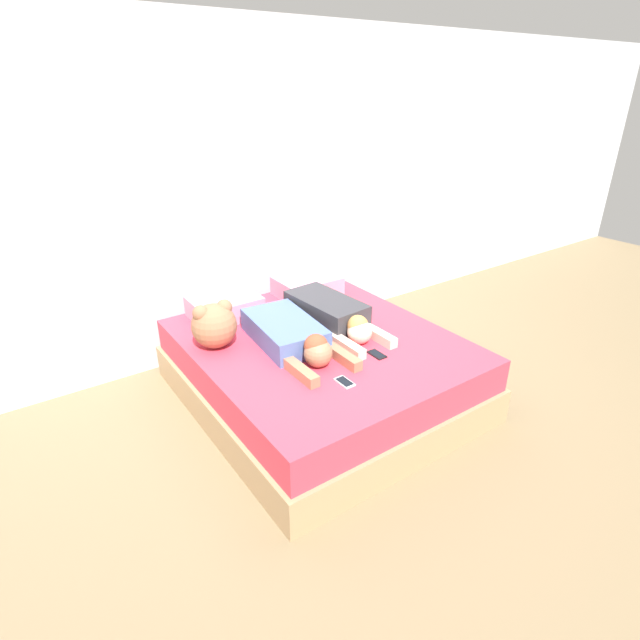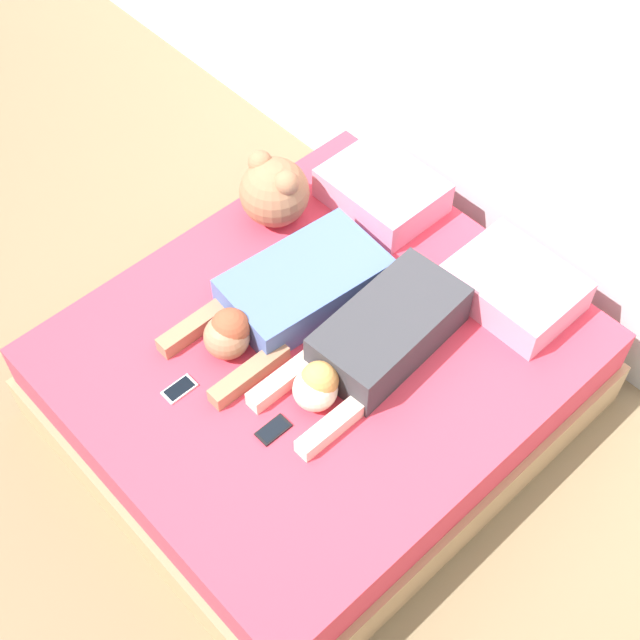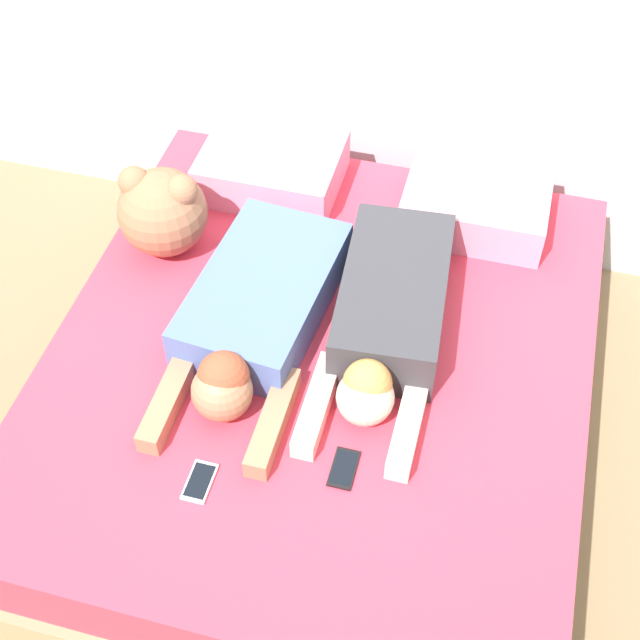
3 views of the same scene
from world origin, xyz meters
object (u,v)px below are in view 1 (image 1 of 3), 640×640
at_px(bed, 320,369).
at_px(cell_phone_right, 377,354).
at_px(cell_phone_left, 344,382).
at_px(plush_toy, 214,324).
at_px(pillow_head_left, 225,307).
at_px(person_right, 333,315).
at_px(person_left, 292,336).
at_px(pillow_head_right, 307,286).

bearing_deg(bed, cell_phone_right, -66.23).
distance_m(cell_phone_left, plush_toy, 1.00).
distance_m(pillow_head_left, person_right, 0.86).
relative_size(pillow_head_left, cell_phone_right, 3.84).
distance_m(person_left, cell_phone_right, 0.59).
xyz_separation_m(pillow_head_left, plush_toy, (-0.26, -0.41, 0.09)).
relative_size(pillow_head_right, person_left, 0.52).
xyz_separation_m(pillow_head_left, person_right, (0.58, -0.63, 0.02)).
relative_size(pillow_head_left, pillow_head_right, 1.00).
distance_m(bed, pillow_head_right, 0.89).
bearing_deg(pillow_head_left, cell_phone_right, -63.88).
bearing_deg(pillow_head_left, person_left, -77.38).
bearing_deg(person_left, cell_phone_right, -46.58).
bearing_deg(cell_phone_left, person_left, 91.51).
bearing_deg(pillow_head_right, cell_phone_right, -100.08).
distance_m(cell_phone_left, cell_phone_right, 0.41).
bearing_deg(person_left, plush_toy, 143.60).
relative_size(person_left, cell_phone_right, 7.39).
bearing_deg(bed, pillow_head_left, 117.37).
height_order(bed, plush_toy, plush_toy).
xyz_separation_m(pillow_head_left, cell_phone_right, (0.56, -1.15, -0.07)).
distance_m(bed, pillow_head_left, 0.89).
distance_m(person_left, cell_phone_left, 0.58).
height_order(pillow_head_left, cell_phone_right, pillow_head_left).
xyz_separation_m(pillow_head_right, cell_phone_left, (-0.59, -1.29, -0.07)).
relative_size(bed, pillow_head_right, 3.95).
height_order(person_left, person_right, person_left).
xyz_separation_m(pillow_head_right, plush_toy, (-1.03, -0.41, 0.09)).
distance_m(bed, cell_phone_left, 0.64).
bearing_deg(pillow_head_left, plush_toy, -122.71).
xyz_separation_m(pillow_head_right, person_right, (-0.19, -0.63, 0.02)).
distance_m(person_right, cell_phone_left, 0.78).
bearing_deg(person_left, cell_phone_left, -88.49).
bearing_deg(person_right, cell_phone_right, -91.46).
bearing_deg(plush_toy, pillow_head_right, 21.72).
distance_m(pillow_head_left, cell_phone_left, 1.31).
bearing_deg(cell_phone_right, cell_phone_left, -159.02).
relative_size(person_right, cell_phone_right, 7.10).
height_order(bed, pillow_head_right, pillow_head_right).
bearing_deg(bed, person_left, 175.84).
distance_m(person_left, person_right, 0.42).
bearing_deg(plush_toy, cell_phone_left, -63.52).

